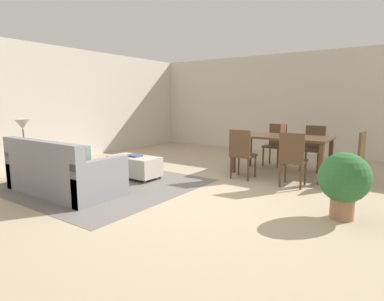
# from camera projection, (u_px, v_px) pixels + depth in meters

# --- Properties ---
(ground_plane) EXTENTS (10.80, 10.80, 0.00)m
(ground_plane) POSITION_uv_depth(u_px,v_px,m) (197.00, 200.00, 4.60)
(ground_plane) COLOR tan
(wall_back) EXTENTS (9.00, 0.12, 2.70)m
(wall_back) POSITION_uv_depth(u_px,v_px,m) (302.00, 104.00, 8.44)
(wall_back) COLOR beige
(wall_back) RESTS_ON ground_plane
(wall_left) EXTENTS (0.12, 11.00, 2.70)m
(wall_left) POSITION_uv_depth(u_px,v_px,m) (50.00, 104.00, 7.34)
(wall_left) COLOR beige
(wall_left) RESTS_ON ground_plane
(area_rug) EXTENTS (3.00, 2.80, 0.01)m
(area_rug) POSITION_uv_depth(u_px,v_px,m) (103.00, 184.00, 5.47)
(area_rug) COLOR slate
(area_rug) RESTS_ON ground_plane
(couch) EXTENTS (1.90, 0.91, 0.86)m
(couch) POSITION_uv_depth(u_px,v_px,m) (62.00, 174.00, 4.94)
(couch) COLOR gray
(couch) RESTS_ON ground_plane
(ottoman_table) EXTENTS (0.99, 0.50, 0.41)m
(ottoman_table) POSITION_uv_depth(u_px,v_px,m) (134.00, 166.00, 5.88)
(ottoman_table) COLOR #B7AD9E
(ottoman_table) RESTS_ON ground_plane
(side_table) EXTENTS (0.40, 0.40, 0.59)m
(side_table) POSITION_uv_depth(u_px,v_px,m) (25.00, 155.00, 5.69)
(side_table) COLOR brown
(side_table) RESTS_ON ground_plane
(table_lamp) EXTENTS (0.26, 0.26, 0.53)m
(table_lamp) POSITION_uv_depth(u_px,v_px,m) (23.00, 126.00, 5.60)
(table_lamp) COLOR brown
(table_lamp) RESTS_ON side_table
(dining_table) EXTENTS (1.79, 0.89, 0.76)m
(dining_table) POSITION_uv_depth(u_px,v_px,m) (281.00, 140.00, 6.12)
(dining_table) COLOR #513823
(dining_table) RESTS_ON ground_plane
(dining_chair_near_left) EXTENTS (0.41, 0.41, 0.92)m
(dining_chair_near_left) POSITION_uv_depth(u_px,v_px,m) (242.00, 151.00, 5.76)
(dining_chair_near_left) COLOR #513823
(dining_chair_near_left) RESTS_ON ground_plane
(dining_chair_near_right) EXTENTS (0.43, 0.43, 0.92)m
(dining_chair_near_right) POSITION_uv_depth(u_px,v_px,m) (292.00, 157.00, 5.20)
(dining_chair_near_right) COLOR #513823
(dining_chair_near_right) RESTS_ON ground_plane
(dining_chair_far_left) EXTENTS (0.43, 0.43, 0.92)m
(dining_chair_far_left) POSITION_uv_depth(u_px,v_px,m) (276.00, 142.00, 7.02)
(dining_chair_far_left) COLOR #513823
(dining_chair_far_left) RESTS_ON ground_plane
(dining_chair_far_right) EXTENTS (0.41, 0.41, 0.92)m
(dining_chair_far_right) POSITION_uv_depth(u_px,v_px,m) (313.00, 145.00, 6.54)
(dining_chair_far_right) COLOR #513823
(dining_chair_far_right) RESTS_ON ground_plane
(dining_chair_head_east) EXTENTS (0.43, 0.43, 0.92)m
(dining_chair_head_east) POSITION_uv_depth(u_px,v_px,m) (355.00, 155.00, 5.41)
(dining_chair_head_east) COLOR #513823
(dining_chair_head_east) RESTS_ON ground_plane
(vase_centerpiece) EXTENTS (0.10, 0.10, 0.25)m
(vase_centerpiece) POSITION_uv_depth(u_px,v_px,m) (283.00, 130.00, 6.03)
(vase_centerpiece) COLOR #B26659
(vase_centerpiece) RESTS_ON dining_table
(book_on_ottoman) EXTENTS (0.26, 0.20, 0.03)m
(book_on_ottoman) POSITION_uv_depth(u_px,v_px,m) (135.00, 156.00, 5.86)
(book_on_ottoman) COLOR #3F4C72
(book_on_ottoman) RESTS_ON ottoman_table
(potted_plant) EXTENTS (0.61, 0.61, 0.82)m
(potted_plant) POSITION_uv_depth(u_px,v_px,m) (344.00, 180.00, 3.80)
(potted_plant) COLOR #996B4C
(potted_plant) RESTS_ON ground_plane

